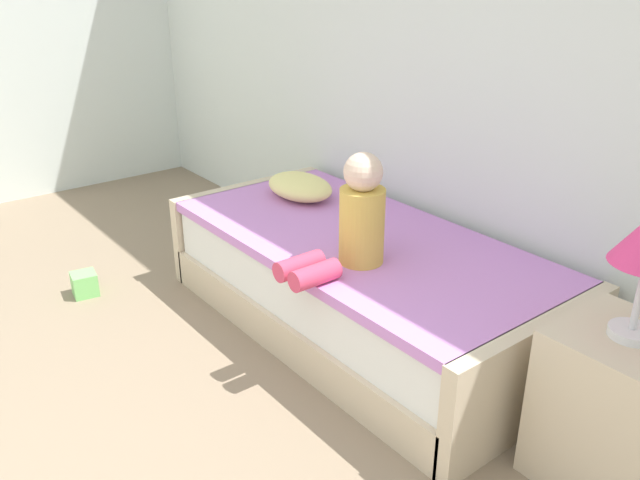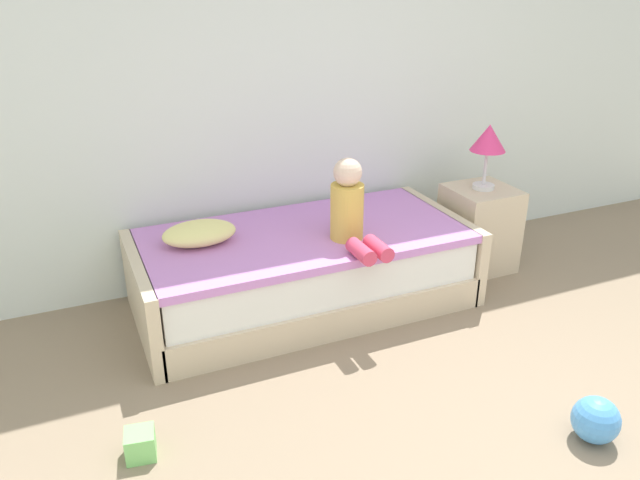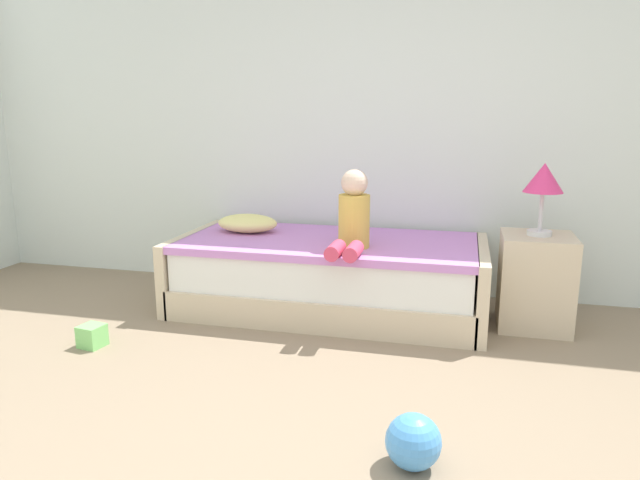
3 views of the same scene
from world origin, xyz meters
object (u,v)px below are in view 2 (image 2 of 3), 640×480
at_px(toy_ball, 596,420).
at_px(toy_block, 140,444).
at_px(bed, 304,269).
at_px(child_figure, 351,209).
at_px(nightstand, 479,228).
at_px(table_lamp, 488,141).
at_px(pillow, 199,233).

distance_m(toy_ball, toy_block, 2.07).
xyz_separation_m(bed, toy_block, (-1.20, -0.99, -0.18)).
distance_m(bed, child_figure, 0.55).
distance_m(bed, nightstand, 1.35).
relative_size(bed, table_lamp, 4.69).
xyz_separation_m(nightstand, child_figure, (-1.14, -0.23, 0.40)).
bearing_deg(bed, child_figure, -47.81).
height_order(bed, table_lamp, table_lamp).
distance_m(nightstand, table_lamp, 0.64).
relative_size(toy_ball, toy_block, 1.67).
bearing_deg(nightstand, toy_ball, -109.48).
distance_m(table_lamp, toy_ball, 2.00).
bearing_deg(bed, nightstand, 0.10).
xyz_separation_m(nightstand, toy_block, (-2.55, -0.99, -0.23)).
distance_m(nightstand, child_figure, 1.23).
relative_size(child_figure, toy_ball, 2.33).
xyz_separation_m(child_figure, toy_block, (-1.41, -0.76, -0.64)).
height_order(nightstand, pillow, pillow).
relative_size(child_figure, pillow, 1.16).
height_order(child_figure, toy_ball, child_figure).
relative_size(nightstand, child_figure, 1.18).
relative_size(table_lamp, toy_block, 3.44).
xyz_separation_m(nightstand, toy_ball, (-0.61, -1.72, -0.19)).
xyz_separation_m(child_figure, toy_ball, (0.53, -1.49, -0.60)).
bearing_deg(toy_ball, nightstand, 70.52).
bearing_deg(bed, toy_ball, -66.63).
xyz_separation_m(bed, table_lamp, (1.35, 0.00, 0.69)).
bearing_deg(pillow, toy_block, -117.61).
bearing_deg(bed, pillow, 170.98).
distance_m(pillow, toy_block, 1.32).
bearing_deg(toy_block, child_figure, 28.35).
height_order(child_figure, toy_block, child_figure).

